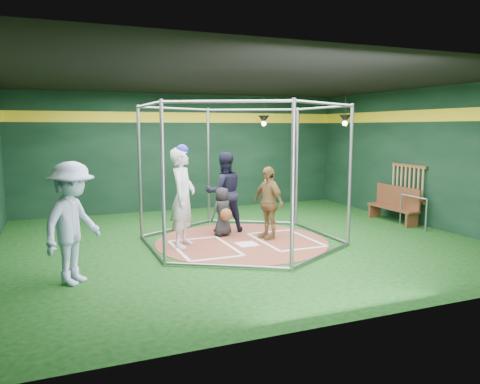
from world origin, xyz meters
name	(u,v)px	position (x,y,z in m)	size (l,w,h in m)	color
room_shell	(242,163)	(0.00, 0.01, 1.75)	(10.10, 9.10, 3.53)	#0B330B
clay_disc	(242,242)	(0.00, 0.00, 0.01)	(3.80, 3.80, 0.01)	brown
home_plate	(247,244)	(0.00, -0.30, 0.02)	(0.43, 0.43, 0.01)	white
batter_box_left	(204,248)	(-0.95, -0.25, 0.02)	(1.17, 1.77, 0.01)	white
batter_box_right	(285,240)	(0.95, -0.25, 0.02)	(1.17, 1.77, 0.01)	white
batting_cage	(242,174)	(0.00, 0.00, 1.50)	(4.05, 4.67, 3.00)	gray
bat_rack	(408,183)	(4.93, 0.40, 1.05)	(0.07, 1.25, 0.98)	brown
pendant_lamp_near	(264,120)	(2.20, 3.60, 2.74)	(0.34, 0.34, 0.90)	black
pendant_lamp_far	(345,119)	(4.00, 2.00, 2.74)	(0.34, 0.34, 0.90)	black
batter_figure	(183,196)	(-1.30, 0.09, 1.07)	(0.84, 0.91, 2.15)	silver
visitor_leopard	(268,203)	(0.67, 0.06, 0.83)	(0.96, 0.40, 1.63)	#9E7F44
catcher_figure	(223,212)	(-0.20, 0.67, 0.57)	(0.64, 0.65, 1.13)	black
umpire	(224,192)	(-0.01, 1.08, 0.97)	(0.93, 0.72, 1.91)	black
bystander_blue	(73,223)	(-3.56, -1.52, 0.99)	(1.28, 0.73, 1.98)	#B0C3E8
dugout_bench	(395,204)	(4.62, 0.50, 0.49)	(0.38, 1.64, 0.96)	brown
steel_railing	(413,207)	(4.55, -0.26, 0.54)	(0.05, 0.94, 0.81)	gray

